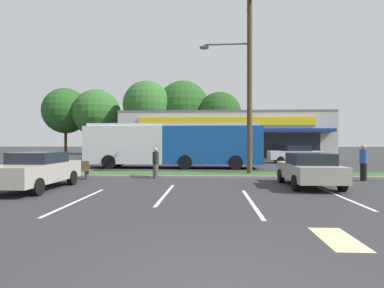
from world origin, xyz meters
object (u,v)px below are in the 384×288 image
utility_pole (247,78)px  bus_stop_bench (75,170)px  pedestrian_near_bench (156,163)px  city_bus (173,144)px  car_1 (309,169)px  car_0 (36,170)px  pedestrian_by_pole (363,163)px  car_3 (295,154)px  car_2 (134,155)px

utility_pole → bus_stop_bench: bearing=-165.0°
pedestrian_near_bench → city_bus: bearing=-88.2°
bus_stop_bench → car_1: car_1 is taller
car_0 → pedestrian_near_bench: pedestrian_near_bench is taller
car_1 → pedestrian_near_bench: 7.58m
utility_pole → car_0: utility_pole is taller
car_1 → city_bus: bearing=36.4°
city_bus → car_1: 11.70m
utility_pole → car_1: 6.97m
utility_pole → pedestrian_by_pole: utility_pole is taller
pedestrian_near_bench → pedestrian_by_pole: pedestrian_by_pole is taller
pedestrian_by_pole → bus_stop_bench: bearing=148.1°
car_3 → car_1: bearing=77.2°
car_3 → pedestrian_by_pole: (-0.13, -13.04, 0.08)m
bus_stop_bench → pedestrian_by_pole: (14.53, 0.18, 0.39)m
utility_pole → city_bus: 7.83m
city_bus → pedestrian_by_pole: (10.26, -7.11, -0.87)m
bus_stop_bench → car_1: bearing=169.4°
bus_stop_bench → car_0: size_ratio=0.35×
car_2 → pedestrian_near_bench: pedestrian_near_bench is taller
bus_stop_bench → city_bus: bearing=-120.4°
car_0 → car_2: (0.21, 15.73, -0.03)m
pedestrian_by_pole → city_bus: bearing=112.7°
car_1 → pedestrian_by_pole: pedestrian_by_pole is taller
pedestrian_near_bench → pedestrian_by_pole: size_ratio=0.90×
city_bus → car_1: bearing=126.9°
pedestrian_near_bench → pedestrian_by_pole: (10.44, -0.42, 0.09)m
car_0 → car_3: car_3 is taller
car_1 → pedestrian_near_bench: pedestrian_near_bench is taller
city_bus → car_0: city_bus is taller
car_2 → car_1: bearing=-52.4°
car_0 → pedestrian_near_bench: (4.19, 4.06, 0.03)m
bus_stop_bench → car_2: bearing=-90.5°
car_2 → car_3: (14.55, 0.95, 0.06)m
bus_stop_bench → pedestrian_near_bench: (4.09, 0.59, 0.31)m
car_0 → car_1: size_ratio=1.12×
city_bus → pedestrian_near_bench: city_bus is taller
car_1 → car_2: 18.13m
utility_pole → car_0: bearing=-147.2°
pedestrian_near_bench → car_3: bearing=-126.6°
car_0 → pedestrian_by_pole: size_ratio=2.59×
car_2 → pedestrian_near_bench: size_ratio=2.88×
car_2 → car_3: bearing=3.7°
car_0 → pedestrian_by_pole: 15.07m
car_2 → pedestrian_near_bench: bearing=-71.2°
car_0 → utility_pole: bearing=122.8°
car_0 → car_3: size_ratio=1.00×
car_3 → car_0: bearing=48.5°
car_2 → pedestrian_by_pole: size_ratio=2.61×
car_2 → utility_pole: bearing=-47.6°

